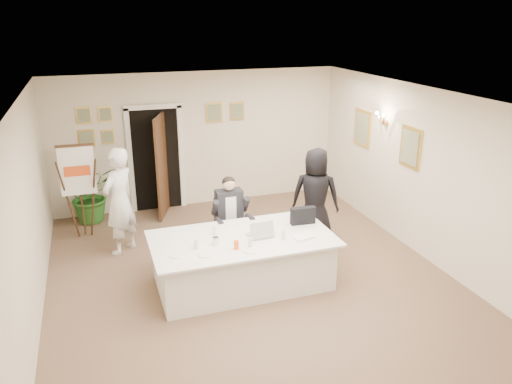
{
  "coord_description": "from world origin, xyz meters",
  "views": [
    {
      "loc": [
        -2.1,
        -6.5,
        3.88
      ],
      "look_at": [
        0.29,
        0.6,
        1.19
      ],
      "focal_mm": 35.0,
      "sensor_mm": 36.0,
      "label": 1
    }
  ],
  "objects_px": {
    "standing_man": "(120,201)",
    "standing_woman": "(315,196)",
    "steel_jug": "(216,241)",
    "seated_man": "(230,217)",
    "laptop_bag": "(303,216)",
    "conference_table": "(243,261)",
    "paper_stack": "(303,237)",
    "laptop": "(259,227)",
    "oj_glass": "(236,245)",
    "flip_chart": "(81,196)",
    "potted_palm": "(91,195)"
  },
  "relations": [
    {
      "from": "laptop_bag",
      "to": "steel_jug",
      "type": "height_order",
      "value": "laptop_bag"
    },
    {
      "from": "conference_table",
      "to": "steel_jug",
      "type": "relative_size",
      "value": 24.4
    },
    {
      "from": "conference_table",
      "to": "laptop",
      "type": "distance_m",
      "value": 0.58
    },
    {
      "from": "standing_woman",
      "to": "laptop",
      "type": "bearing_deg",
      "value": 67.36
    },
    {
      "from": "potted_palm",
      "to": "laptop",
      "type": "bearing_deg",
      "value": -54.77
    },
    {
      "from": "paper_stack",
      "to": "steel_jug",
      "type": "distance_m",
      "value": 1.29
    },
    {
      "from": "standing_woman",
      "to": "oj_glass",
      "type": "xyz_separation_m",
      "value": [
        -1.87,
        -1.41,
        -0.02
      ]
    },
    {
      "from": "laptop_bag",
      "to": "standing_man",
      "type": "bearing_deg",
      "value": 154.03
    },
    {
      "from": "potted_palm",
      "to": "laptop_bag",
      "type": "relative_size",
      "value": 2.79
    },
    {
      "from": "flip_chart",
      "to": "laptop",
      "type": "bearing_deg",
      "value": -45.59
    },
    {
      "from": "laptop_bag",
      "to": "paper_stack",
      "type": "xyz_separation_m",
      "value": [
        -0.2,
        -0.48,
        -0.12
      ]
    },
    {
      "from": "laptop",
      "to": "laptop_bag",
      "type": "bearing_deg",
      "value": 10.75
    },
    {
      "from": "paper_stack",
      "to": "steel_jug",
      "type": "height_order",
      "value": "steel_jug"
    },
    {
      "from": "standing_woman",
      "to": "seated_man",
      "type": "bearing_deg",
      "value": 32.24
    },
    {
      "from": "potted_palm",
      "to": "laptop",
      "type": "relative_size",
      "value": 2.9
    },
    {
      "from": "standing_man",
      "to": "standing_woman",
      "type": "relative_size",
      "value": 1.07
    },
    {
      "from": "steel_jug",
      "to": "conference_table",
      "type": "bearing_deg",
      "value": 12.66
    },
    {
      "from": "seated_man",
      "to": "standing_woman",
      "type": "relative_size",
      "value": 0.81
    },
    {
      "from": "seated_man",
      "to": "standing_woman",
      "type": "distance_m",
      "value": 1.59
    },
    {
      "from": "flip_chart",
      "to": "standing_man",
      "type": "xyz_separation_m",
      "value": [
        0.63,
        -0.84,
        0.12
      ]
    },
    {
      "from": "steel_jug",
      "to": "seated_man",
      "type": "bearing_deg",
      "value": 64.66
    },
    {
      "from": "potted_palm",
      "to": "seated_man",
      "type": "bearing_deg",
      "value": -46.63
    },
    {
      "from": "flip_chart",
      "to": "oj_glass",
      "type": "xyz_separation_m",
      "value": [
        2.05,
        -2.89,
        0.04
      ]
    },
    {
      "from": "seated_man",
      "to": "laptop_bag",
      "type": "bearing_deg",
      "value": -38.42
    },
    {
      "from": "oj_glass",
      "to": "paper_stack",
      "type": "bearing_deg",
      "value": 2.69
    },
    {
      "from": "conference_table",
      "to": "standing_woman",
      "type": "xyz_separation_m",
      "value": [
        1.67,
        1.07,
        0.47
      ]
    },
    {
      "from": "standing_man",
      "to": "steel_jug",
      "type": "relative_size",
      "value": 16.75
    },
    {
      "from": "seated_man",
      "to": "paper_stack",
      "type": "relative_size",
      "value": 4.71
    },
    {
      "from": "steel_jug",
      "to": "laptop_bag",
      "type": "bearing_deg",
      "value": 11.02
    },
    {
      "from": "potted_palm",
      "to": "paper_stack",
      "type": "relative_size",
      "value": 3.65
    },
    {
      "from": "laptop_bag",
      "to": "conference_table",
      "type": "bearing_deg",
      "value": -165.83
    },
    {
      "from": "standing_woman",
      "to": "laptop_bag",
      "type": "height_order",
      "value": "standing_woman"
    },
    {
      "from": "oj_glass",
      "to": "seated_man",
      "type": "bearing_deg",
      "value": 77.94
    },
    {
      "from": "flip_chart",
      "to": "laptop_bag",
      "type": "xyz_separation_m",
      "value": [
        3.29,
        -2.36,
        0.11
      ]
    },
    {
      "from": "flip_chart",
      "to": "oj_glass",
      "type": "bearing_deg",
      "value": -54.63
    },
    {
      "from": "laptop",
      "to": "oj_glass",
      "type": "xyz_separation_m",
      "value": [
        -0.45,
        -0.33,
        -0.07
      ]
    },
    {
      "from": "laptop_bag",
      "to": "laptop",
      "type": "bearing_deg",
      "value": -162.09
    },
    {
      "from": "flip_chart",
      "to": "oj_glass",
      "type": "height_order",
      "value": "flip_chart"
    },
    {
      "from": "paper_stack",
      "to": "steel_jug",
      "type": "relative_size",
      "value": 2.7
    },
    {
      "from": "potted_palm",
      "to": "steel_jug",
      "type": "height_order",
      "value": "potted_palm"
    },
    {
      "from": "potted_palm",
      "to": "flip_chart",
      "type": "bearing_deg",
      "value": -101.8
    },
    {
      "from": "paper_stack",
      "to": "laptop",
      "type": "bearing_deg",
      "value": 153.99
    },
    {
      "from": "potted_palm",
      "to": "paper_stack",
      "type": "bearing_deg",
      "value": -50.93
    },
    {
      "from": "flip_chart",
      "to": "potted_palm",
      "type": "bearing_deg",
      "value": 78.2
    },
    {
      "from": "conference_table",
      "to": "oj_glass",
      "type": "xyz_separation_m",
      "value": [
        -0.19,
        -0.34,
        0.45
      ]
    },
    {
      "from": "conference_table",
      "to": "laptop",
      "type": "relative_size",
      "value": 7.17
    },
    {
      "from": "seated_man",
      "to": "standing_man",
      "type": "relative_size",
      "value": 0.76
    },
    {
      "from": "paper_stack",
      "to": "oj_glass",
      "type": "distance_m",
      "value": 1.04
    },
    {
      "from": "standing_man",
      "to": "laptop",
      "type": "height_order",
      "value": "standing_man"
    },
    {
      "from": "laptop",
      "to": "paper_stack",
      "type": "relative_size",
      "value": 1.26
    }
  ]
}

